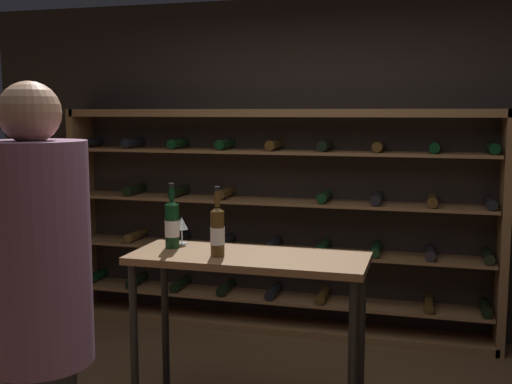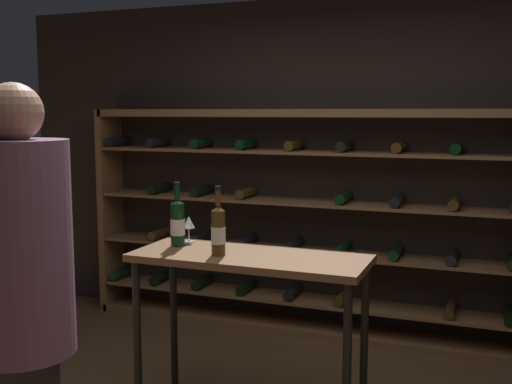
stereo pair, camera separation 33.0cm
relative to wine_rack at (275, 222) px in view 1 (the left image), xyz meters
The scene contains 7 objects.
back_wall 0.58m from the wine_rack, 33.06° to the left, with size 5.79×0.10×2.61m, color black.
wine_rack is the anchor object (origin of this frame).
tasting_table 1.51m from the wine_rack, 81.72° to the right, with size 1.29×0.52×0.96m.
person_guest_plum_blouse 2.72m from the wine_rack, 95.56° to the right, with size 0.40×0.40×1.85m.
wine_bottle_red_label 1.59m from the wine_rack, 87.65° to the right, with size 0.08×0.08×0.38m.
wine_bottle_black_capsule 1.48m from the wine_rack, 99.98° to the right, with size 0.08×0.08×0.37m.
wine_glass_stemmed_right 1.36m from the wine_rack, 100.42° to the right, with size 0.07×0.07×0.16m.
Camera 1 is at (0.82, -2.85, 1.73)m, focal length 43.77 mm.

